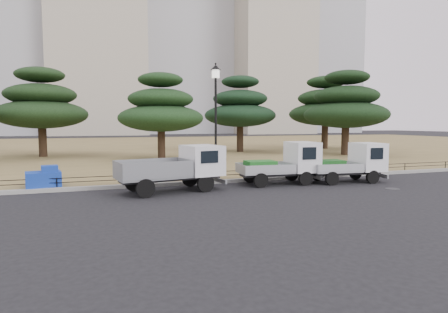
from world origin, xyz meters
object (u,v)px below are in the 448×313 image
object	(u,v)px
truck_kei_rear	(351,163)
street_lamp	(216,103)
tarp_pile	(44,178)
truck_large	(177,166)
truck_kei_front	(284,163)

from	to	relation	value
truck_kei_rear	street_lamp	distance (m)	7.02
truck_kei_rear	tarp_pile	size ratio (longest dim) A/B	2.45
truck_kei_rear	tarp_pile	bearing A→B (deg)	175.78
truck_kei_rear	street_lamp	xyz separation A→B (m)	(-6.14, 1.92, 2.82)
truck_large	truck_kei_front	xyz separation A→B (m)	(5.07, 0.28, -0.07)
truck_large	street_lamp	size ratio (longest dim) A/B	0.84
truck_kei_front	truck_kei_rear	bearing A→B (deg)	-5.89
truck_kei_rear	tarp_pile	xyz separation A→B (m)	(-13.56, 2.20, -0.42)
truck_kei_front	tarp_pile	world-z (taller)	truck_kei_front
street_lamp	tarp_pile	distance (m)	8.10
street_lamp	tarp_pile	bearing A→B (deg)	177.87
truck_kei_front	truck_large	bearing A→B (deg)	-173.76
truck_large	tarp_pile	xyz separation A→B (m)	(-5.22, 1.97, -0.52)
truck_kei_front	street_lamp	size ratio (longest dim) A/B	0.70
truck_large	truck_kei_front	bearing A→B (deg)	-7.45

